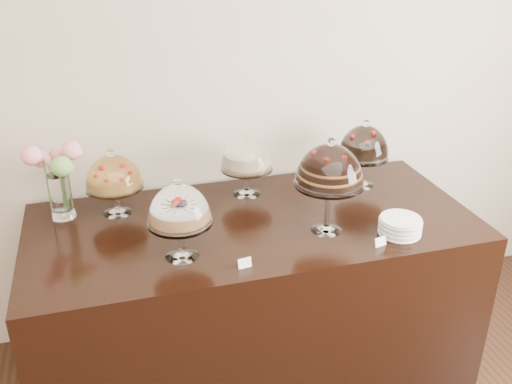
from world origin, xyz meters
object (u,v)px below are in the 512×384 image
object	(u,v)px
cake_stand_choco_layer	(330,168)
cake_stand_fruit_tart	(113,175)
cake_stand_sugar_sponge	(179,208)
cake_stand_cheesecake	(246,157)
plate_stack	(400,226)
cake_stand_dark_choco	(364,145)
display_counter	(253,295)
flower_vase	(56,174)

from	to	relation	value
cake_stand_choco_layer	cake_stand_fruit_tart	distance (m)	1.06
cake_stand_sugar_sponge	cake_stand_choco_layer	world-z (taller)	cake_stand_choco_layer
cake_stand_cheesecake	plate_stack	size ratio (longest dim) A/B	1.78
cake_stand_dark_choco	plate_stack	bearing A→B (deg)	-96.58
cake_stand_dark_choco	cake_stand_fruit_tart	world-z (taller)	cake_stand_dark_choco
display_counter	cake_stand_dark_choco	xyz separation A→B (m)	(0.70, 0.24, 0.69)
cake_stand_dark_choco	flower_vase	distance (m)	1.60
cake_stand_choco_layer	cake_stand_dark_choco	size ratio (longest dim) A/B	1.23
cake_stand_fruit_tart	flower_vase	bearing A→B (deg)	174.81
plate_stack	cake_stand_sugar_sponge	bearing A→B (deg)	175.08
flower_vase	plate_stack	xyz separation A→B (m)	(1.54, -0.62, -0.20)
cake_stand_cheesecake	flower_vase	xyz separation A→B (m)	(-0.96, -0.01, 0.02)
display_counter	plate_stack	distance (m)	0.86
cake_stand_fruit_tart	cake_stand_sugar_sponge	bearing A→B (deg)	-63.63
cake_stand_dark_choco	cake_stand_cheesecake	bearing A→B (deg)	174.27
cake_stand_choco_layer	flower_vase	world-z (taller)	cake_stand_choco_layer
display_counter	flower_vase	bearing A→B (deg)	161.90
flower_vase	cake_stand_dark_choco	bearing A→B (deg)	-2.02
cake_stand_dark_choco	plate_stack	distance (m)	0.60
display_counter	cake_stand_fruit_tart	world-z (taller)	cake_stand_fruit_tart
cake_stand_choco_layer	cake_stand_cheesecake	distance (m)	0.57
cake_stand_choco_layer	cake_stand_dark_choco	world-z (taller)	cake_stand_choco_layer
cake_stand_sugar_sponge	plate_stack	xyz separation A→B (m)	(1.02, -0.09, -0.19)
plate_stack	cake_stand_fruit_tart	bearing A→B (deg)	155.08
display_counter	plate_stack	bearing A→B (deg)	-26.80
cake_stand_choco_layer	cake_stand_fruit_tart	bearing A→B (deg)	154.26
display_counter	cake_stand_fruit_tart	bearing A→B (deg)	156.98
cake_stand_fruit_tart	flower_vase	distance (m)	0.27
cake_stand_fruit_tart	plate_stack	world-z (taller)	cake_stand_fruit_tart
cake_stand_dark_choco	display_counter	bearing A→B (deg)	-160.94
display_counter	cake_stand_cheesecake	size ratio (longest dim) A/B	6.30
cake_stand_choco_layer	cake_stand_cheesecake	size ratio (longest dim) A/B	1.35
cake_stand_choco_layer	cake_stand_dark_choco	distance (m)	0.58
cake_stand_dark_choco	flower_vase	bearing A→B (deg)	177.98
cake_stand_sugar_sponge	plate_stack	bearing A→B (deg)	-4.92
display_counter	cake_stand_dark_choco	distance (m)	1.01
cake_stand_choco_layer	display_counter	bearing A→B (deg)	149.04
cake_stand_choco_layer	plate_stack	xyz separation A→B (m)	(0.32, -0.13, -0.28)
cake_stand_cheesecake	flower_vase	bearing A→B (deg)	-179.50
cake_stand_sugar_sponge	cake_stand_choco_layer	size ratio (longest dim) A/B	0.80
display_counter	cake_stand_cheesecake	bearing A→B (deg)	80.86
cake_stand_dark_choco	plate_stack	size ratio (longest dim) A/B	1.95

